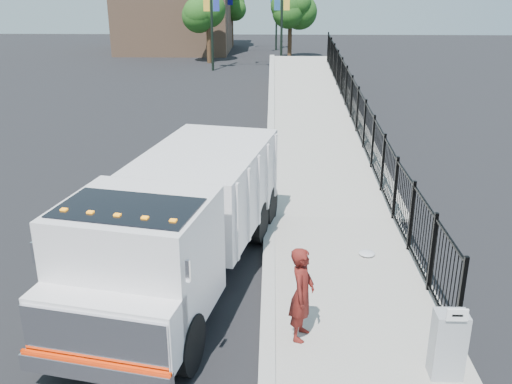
{
  "coord_description": "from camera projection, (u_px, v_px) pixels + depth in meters",
  "views": [
    {
      "loc": [
        0.05,
        -11.19,
        6.66
      ],
      "look_at": [
        -0.34,
        2.0,
        1.64
      ],
      "focal_mm": 40.0,
      "sensor_mm": 36.0,
      "label": 1
    }
  ],
  "objects": [
    {
      "name": "debris",
      "position": [
        367.0,
        253.0,
        14.22
      ],
      "size": [
        0.41,
        0.41,
        0.1
      ],
      "primitive_type": "ellipsoid",
      "color": "silver",
      "rests_on": "sidewalk"
    },
    {
      "name": "tree_2",
      "position": [
        231.0,
        5.0,
        55.6
      ],
      "size": [
        2.69,
        2.69,
        5.34
      ],
      "color": "#382314",
      "rests_on": "ground"
    },
    {
      "name": "curb",
      "position": [
        267.0,
        342.0,
        10.93
      ],
      "size": [
        0.3,
        12.0,
        0.16
      ],
      "primitive_type": "cube",
      "color": "#ADAAA3",
      "rests_on": "ground"
    },
    {
      "name": "worker",
      "position": [
        302.0,
        294.0,
        10.7
      ],
      "size": [
        0.63,
        0.79,
        1.89
      ],
      "primitive_type": "imported",
      "rotation": [
        0.0,
        0.0,
        1.29
      ],
      "color": "#5C1712",
      "rests_on": "sidewalk"
    },
    {
      "name": "ground",
      "position": [
        268.0,
        292.0,
        12.82
      ],
      "size": [
        120.0,
        120.0,
        0.0
      ],
      "primitive_type": "plane",
      "color": "black",
      "rests_on": "ground"
    },
    {
      "name": "light_pole_3",
      "position": [
        273.0,
        2.0,
        52.88
      ],
      "size": [
        3.77,
        0.22,
        8.0
      ],
      "color": "black",
      "rests_on": "ground"
    },
    {
      "name": "arrow_sign",
      "position": [
        457.0,
        315.0,
        9.29
      ],
      "size": [
        0.35,
        0.04,
        0.22
      ],
      "primitive_type": "cube",
      "color": "white",
      "rests_on": "utility_cabinet"
    },
    {
      "name": "light_pole_1",
      "position": [
        278.0,
        9.0,
        42.27
      ],
      "size": [
        3.78,
        0.22,
        8.0
      ],
      "color": "black",
      "rests_on": "ground"
    },
    {
      "name": "truck",
      "position": [
        180.0,
        218.0,
        12.61
      ],
      "size": [
        4.36,
        8.83,
        2.9
      ],
      "rotation": [
        0.0,
        0.0,
        -0.21
      ],
      "color": "black",
      "rests_on": "ground"
    },
    {
      "name": "light_pole_2",
      "position": [
        230.0,
        4.0,
        49.8
      ],
      "size": [
        3.77,
        0.22,
        8.0
      ],
      "color": "black",
      "rests_on": "ground"
    },
    {
      "name": "sidewalk",
      "position": [
        368.0,
        345.0,
        10.88
      ],
      "size": [
        3.55,
        12.0,
        0.12
      ],
      "primitive_type": "cube",
      "color": "#9E998E",
      "rests_on": "ground"
    },
    {
      "name": "utility_cabinet",
      "position": [
        448.0,
        345.0,
        9.75
      ],
      "size": [
        0.55,
        0.4,
        1.25
      ],
      "primitive_type": "cube",
      "color": "gray",
      "rests_on": "sidewalk"
    },
    {
      "name": "light_pole_0",
      "position": [
        216.0,
        10.0,
        41.16
      ],
      "size": [
        3.77,
        0.22,
        8.0
      ],
      "color": "black",
      "rests_on": "ground"
    },
    {
      "name": "ramp",
      "position": [
        315.0,
        122.0,
        27.71
      ],
      "size": [
        3.95,
        24.06,
        3.19
      ],
      "primitive_type": "cube",
      "rotation": [
        0.06,
        0.0,
        0.0
      ],
      "color": "#9E998E",
      "rests_on": "ground"
    },
    {
      "name": "building",
      "position": [
        176.0,
        6.0,
        52.75
      ],
      "size": [
        10.0,
        10.0,
        8.0
      ],
      "primitive_type": "cube",
      "color": "#8C664C",
      "rests_on": "ground"
    },
    {
      "name": "iron_fence",
      "position": [
        356.0,
        124.0,
        23.62
      ],
      "size": [
        0.1,
        28.0,
        1.8
      ],
      "primitive_type": "cube",
      "color": "black",
      "rests_on": "ground"
    },
    {
      "name": "tree_1",
      "position": [
        290.0,
        11.0,
        47.28
      ],
      "size": [
        2.69,
        2.69,
        5.35
      ],
      "color": "#382314",
      "rests_on": "ground"
    },
    {
      "name": "tree_0",
      "position": [
        208.0,
        12.0,
        45.02
      ],
      "size": [
        2.97,
        2.97,
        5.48
      ],
      "color": "#382314",
      "rests_on": "ground"
    }
  ]
}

